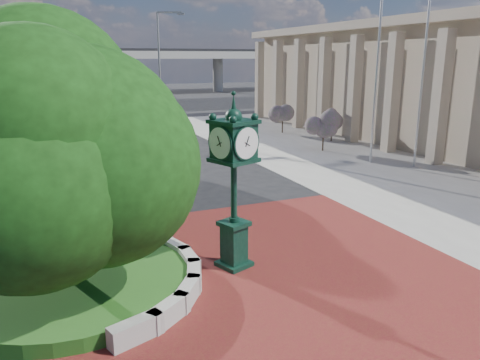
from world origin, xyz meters
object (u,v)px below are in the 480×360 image
flagpole_b (378,61)px  post_clock (234,176)px  flagpole_a (423,67)px  parked_car (124,112)px  street_lamp_near (162,65)px  street_lamp_far (63,57)px

flagpole_b → post_clock: bearing=-141.9°
post_clock → flagpole_b: 16.59m
post_clock → flagpole_a: (14.50, 8.27, 2.74)m
parked_car → street_lamp_near: bearing=-106.5°
post_clock → street_lamp_near: 25.37m
flagpole_a → street_lamp_near: size_ratio=1.14×
flagpole_a → flagpole_b: size_ratio=0.94×
post_clock → flagpole_a: flagpole_a is taller
parked_car → street_lamp_far: bearing=106.0°
parked_car → flagpole_a: bearing=-90.5°
street_lamp_near → street_lamp_far: 18.71m
flagpole_a → street_lamp_near: 19.57m
flagpole_b → street_lamp_near: (-8.68, 14.83, -0.36)m
street_lamp_near → flagpole_b: bearing=-59.7°
post_clock → parked_car: 36.43m
parked_car → flagpole_b: 28.52m
flagpole_b → street_lamp_near: bearing=120.3°
flagpole_b → parked_car: bearing=110.9°
post_clock → parked_car: size_ratio=1.20×
street_lamp_near → flagpole_a: bearing=-58.1°
flagpole_a → parked_car: bearing=112.6°
parked_car → street_lamp_near: size_ratio=0.45×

